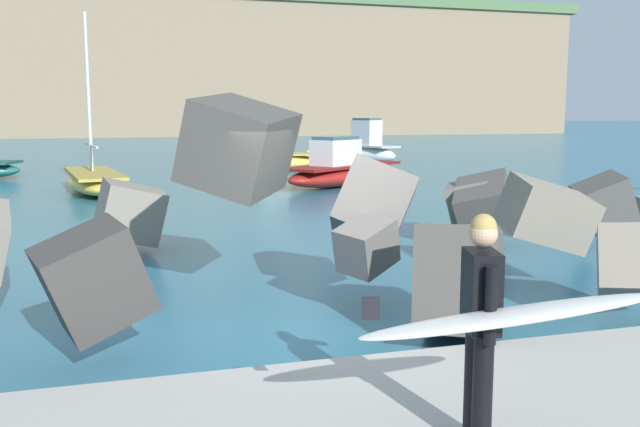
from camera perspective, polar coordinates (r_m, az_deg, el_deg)
ground_plane at (r=9.13m, az=1.28°, el=-9.15°), size 400.00×400.00×0.00m
breakwater_jetty at (r=10.37m, az=-3.29°, el=-0.83°), size 29.63×8.24×3.04m
surfer_with_board at (r=5.20m, az=13.76°, el=-8.25°), size 2.11×1.39×1.78m
boat_near_left at (r=26.16m, az=1.80°, el=3.58°), size 6.04×5.09×1.87m
boat_mid_centre at (r=32.60m, az=-4.35°, el=4.63°), size 5.09×2.13×2.16m
boat_mid_right at (r=25.16m, az=-18.13°, el=2.61°), size 2.47×6.16×6.14m
boat_far_left at (r=37.83m, az=3.52°, el=5.29°), size 3.28×5.30×2.46m
mooring_buoy_inner at (r=25.71m, az=4.18°, el=2.65°), size 0.44×0.44×0.44m
mooring_buoy_middle at (r=43.01m, az=-0.94°, el=4.93°), size 0.44×0.44×0.44m
headland_bluff at (r=99.27m, az=-11.19°, el=11.43°), size 99.33×36.88×16.84m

